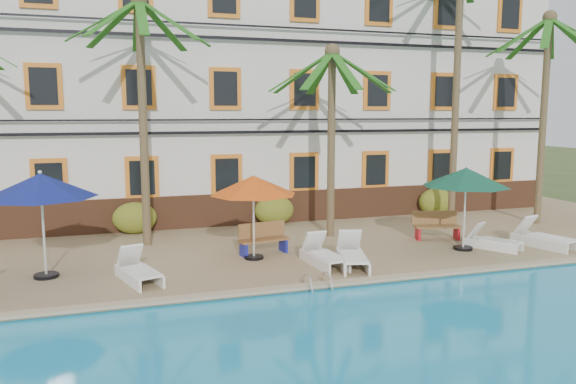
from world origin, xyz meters
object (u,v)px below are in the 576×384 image
object	(u,v)px
lounger_b	(138,270)
bench_left	(263,238)
palm_b	(142,85)
lounger_c	(323,255)
lounger_e	(492,241)
lounger_d	(352,255)
pool_ladder	(317,288)
palm_d	(458,55)
umbrella_green	(466,178)
palm_c	(332,112)
umbrella_red	(253,186)
palm_e	(545,89)
lounger_f	(543,237)
umbrella_blue	(41,186)
bench_right	(437,225)

from	to	relation	value
lounger_b	bench_left	bearing A→B (deg)	25.20
palm_b	bench_left	world-z (taller)	palm_b
lounger_b	lounger_c	distance (m)	4.91
lounger_e	lounger_d	bearing A→B (deg)	-174.18
lounger_b	pool_ladder	size ratio (longest dim) A/B	2.56
palm_d	lounger_b	world-z (taller)	palm_d
palm_d	umbrella_green	bearing A→B (deg)	-119.08
palm_d	umbrella_green	size ratio (longest dim) A/B	3.86
lounger_d	bench_left	xyz separation A→B (m)	(-1.97, 2.06, 0.17)
palm_b	palm_c	size ratio (longest dim) A/B	1.22
umbrella_red	lounger_e	world-z (taller)	umbrella_red
palm_e	pool_ladder	bearing A→B (deg)	-155.48
umbrella_green	pool_ladder	xyz separation A→B (m)	(-5.59, -2.19, -2.21)
lounger_f	palm_e	bearing A→B (deg)	50.87
umbrella_blue	pool_ladder	distance (m)	7.29
palm_d	bench_left	distance (m)	10.27
lounger_d	lounger_e	distance (m)	4.95
palm_e	umbrella_green	world-z (taller)	palm_e
lounger_d	lounger_e	world-z (taller)	lounger_d
lounger_b	palm_c	bearing A→B (deg)	27.52
lounger_c	lounger_b	bearing A→B (deg)	179.76
umbrella_blue	bench_right	size ratio (longest dim) A/B	1.75
lounger_f	lounger_e	bearing A→B (deg)	171.77
bench_left	lounger_f	bearing A→B (deg)	-11.86
palm_b	palm_c	world-z (taller)	palm_b
palm_d	bench_right	size ratio (longest dim) A/B	6.37
umbrella_green	lounger_b	distance (m)	9.84
palm_c	lounger_c	size ratio (longest dim) A/B	3.36
umbrella_blue	umbrella_green	xyz separation A→B (m)	(11.86, -0.71, -0.13)
umbrella_green	lounger_f	size ratio (longest dim) A/B	1.26
palm_e	umbrella_green	xyz separation A→B (m)	(-5.15, -2.71, -2.81)
palm_d	lounger_f	distance (m)	7.35
lounger_e	lounger_f	distance (m)	1.70
palm_c	umbrella_blue	world-z (taller)	palm_c
umbrella_blue	bench_left	world-z (taller)	umbrella_blue
palm_c	palm_d	world-z (taller)	palm_d
palm_e	lounger_c	size ratio (longest dim) A/B	4.11
lounger_c	umbrella_red	bearing A→B (deg)	142.49
lounger_b	lounger_d	distance (m)	5.64
palm_e	lounger_f	bearing A→B (deg)	-129.13
palm_e	lounger_c	bearing A→B (deg)	-162.66
palm_e	umbrella_red	bearing A→B (deg)	-171.00
umbrella_blue	lounger_b	distance (m)	3.21
lounger_c	lounger_e	xyz separation A→B (m)	(5.64, 0.19, -0.03)
palm_d	lounger_b	bearing A→B (deg)	-160.39
palm_e	lounger_b	world-z (taller)	palm_e
umbrella_green	lounger_c	distance (m)	5.12
palm_c	lounger_e	xyz separation A→B (m)	(4.06, -3.22, -3.93)
umbrella_red	lounger_b	size ratio (longest dim) A/B	1.30
lounger_b	lounger_c	bearing A→B (deg)	-0.24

